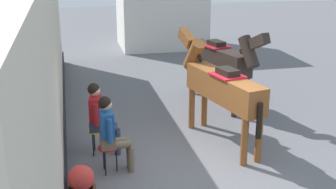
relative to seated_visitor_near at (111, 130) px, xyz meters
The scene contains 7 objects.
ground_plane 3.20m from the seated_visitor_near, 59.27° to the left, with size 40.00×40.00×0.00m, color slate.
pub_facade_wall 1.69m from the seated_visitor_near, 129.44° to the left, with size 0.34×14.00×3.40m.
seated_visitor_near is the anchor object (origin of this frame).
seated_visitor_far 0.80m from the seated_visitor_near, 99.45° to the left, with size 0.61×0.49×1.39m.
saddled_horse_near 2.40m from the seated_visitor_near, 20.61° to the left, with size 0.96×2.95×2.06m.
saddled_horse_far 4.16m from the seated_visitor_near, 44.51° to the left, with size 1.01×2.94×2.06m.
flower_planter_far 1.17m from the seated_visitor_near, 120.85° to the right, with size 0.43×0.43×0.64m.
Camera 1 is at (-2.20, -6.75, 3.75)m, focal length 48.20 mm.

